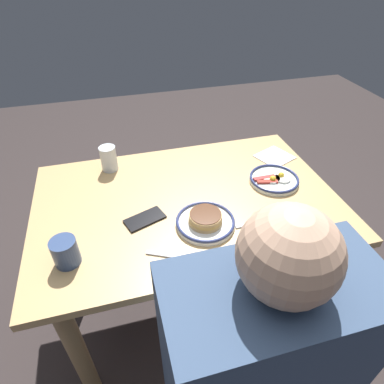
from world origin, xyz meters
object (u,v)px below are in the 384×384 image
object	(u,v)px
paper_napkin	(274,157)
plate_near_main	(274,179)
cell_phone	(145,219)
tea_spoon	(269,221)
plate_center_pancakes	(205,221)
fork_near	(176,257)
drinking_glass	(109,160)
coffee_mug	(65,251)

from	to	relation	value
paper_napkin	plate_near_main	bearing A→B (deg)	62.47
cell_phone	tea_spoon	xyz separation A→B (m)	(-0.43, 0.13, 0.00)
tea_spoon	plate_center_pancakes	bearing A→B (deg)	-12.36
paper_napkin	fork_near	xyz separation A→B (m)	(0.58, 0.47, 0.00)
fork_near	cell_phone	bearing A→B (deg)	-70.48
drinking_glass	plate_center_pancakes	bearing A→B (deg)	124.03
plate_center_pancakes	cell_phone	size ratio (longest dim) A/B	1.48
drinking_glass	fork_near	xyz separation A→B (m)	(-0.17, 0.57, -0.05)
fork_near	plate_center_pancakes	bearing A→B (deg)	-138.03
plate_near_main	paper_napkin	size ratio (longest dim) A/B	1.38
coffee_mug	paper_napkin	bearing A→B (deg)	-156.73
tea_spoon	cell_phone	bearing A→B (deg)	-16.92
tea_spoon	paper_napkin	bearing A→B (deg)	-119.01
coffee_mug	tea_spoon	size ratio (longest dim) A/B	0.57
plate_center_pancakes	paper_napkin	world-z (taller)	plate_center_pancakes
plate_center_pancakes	coffee_mug	bearing A→B (deg)	5.56
paper_napkin	fork_near	size ratio (longest dim) A/B	0.80
plate_near_main	paper_napkin	xyz separation A→B (m)	(-0.09, -0.18, -0.01)
cell_phone	paper_napkin	xyz separation A→B (m)	(-0.66, -0.27, -0.00)
plate_center_pancakes	paper_napkin	distance (m)	0.57
plate_center_pancakes	drinking_glass	world-z (taller)	drinking_glass
drinking_glass	coffee_mug	bearing A→B (deg)	71.47
drinking_glass	tea_spoon	world-z (taller)	drinking_glass
plate_center_pancakes	fork_near	distance (m)	0.18
plate_center_pancakes	tea_spoon	bearing A→B (deg)	167.64
plate_near_main	cell_phone	bearing A→B (deg)	9.16
paper_napkin	cell_phone	bearing A→B (deg)	22.23
coffee_mug	fork_near	size ratio (longest dim) A/B	0.60
paper_napkin	coffee_mug	bearing A→B (deg)	23.27
fork_near	tea_spoon	bearing A→B (deg)	-168.90
tea_spoon	fork_near	bearing A→B (deg)	11.10
cell_phone	fork_near	size ratio (longest dim) A/B	0.77
coffee_mug	tea_spoon	world-z (taller)	coffee_mug
plate_near_main	plate_center_pancakes	distance (m)	0.40
fork_near	paper_napkin	bearing A→B (deg)	-141.10
plate_center_pancakes	drinking_glass	xyz separation A→B (m)	(0.30, -0.45, 0.03)
paper_napkin	plate_center_pancakes	bearing A→B (deg)	37.92
plate_center_pancakes	paper_napkin	bearing A→B (deg)	-142.08
drinking_glass	tea_spoon	xyz separation A→B (m)	(-0.53, 0.50, -0.05)
fork_near	tea_spoon	world-z (taller)	tea_spoon
coffee_mug	paper_napkin	xyz separation A→B (m)	(-0.92, -0.40, -0.05)
cell_phone	tea_spoon	size ratio (longest dim) A/B	0.72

